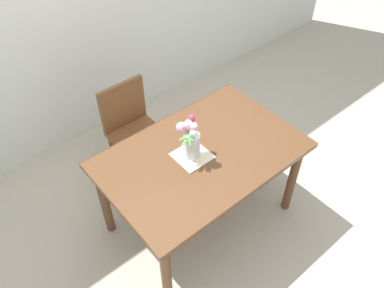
# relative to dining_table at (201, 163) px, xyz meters

# --- Properties ---
(ground_plane) EXTENTS (12.00, 12.00, 0.00)m
(ground_plane) POSITION_rel_dining_table_xyz_m (0.00, 0.00, -0.68)
(ground_plane) COLOR #B7AD99
(dining_table) EXTENTS (1.43, 0.94, 0.78)m
(dining_table) POSITION_rel_dining_table_xyz_m (0.00, 0.00, 0.00)
(dining_table) COLOR brown
(dining_table) RESTS_ON ground_plane
(chair_far) EXTENTS (0.42, 0.42, 0.90)m
(chair_far) POSITION_rel_dining_table_xyz_m (-0.08, 0.81, -0.16)
(chair_far) COLOR brown
(chair_far) RESTS_ON ground_plane
(placemat) EXTENTS (0.24, 0.24, 0.01)m
(placemat) POSITION_rel_dining_table_xyz_m (-0.07, 0.02, 0.11)
(placemat) COLOR beige
(placemat) RESTS_ON dining_table
(flower_vase) EXTENTS (0.20, 0.19, 0.31)m
(flower_vase) POSITION_rel_dining_table_xyz_m (-0.07, 0.04, 0.27)
(flower_vase) COLOR silver
(flower_vase) RESTS_ON placemat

